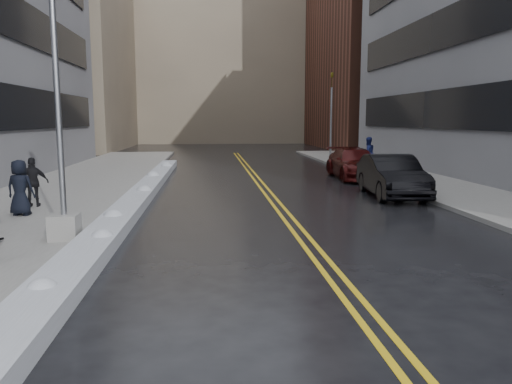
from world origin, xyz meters
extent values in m
plane|color=black|center=(0.00, 0.00, 0.00)|extent=(160.00, 160.00, 0.00)
cube|color=gray|center=(-5.75, 10.00, 0.07)|extent=(5.50, 50.00, 0.15)
cube|color=gray|center=(10.00, 10.00, 0.07)|extent=(4.00, 50.00, 0.15)
cube|color=gold|center=(2.35, 10.00, 0.00)|extent=(0.12, 50.00, 0.01)
cube|color=gold|center=(2.65, 10.00, 0.00)|extent=(0.12, 50.00, 0.01)
cube|color=silver|center=(-2.45, 8.00, 0.17)|extent=(0.90, 30.00, 0.34)
cube|color=gray|center=(-15.50, 44.00, 9.00)|extent=(14.00, 22.00, 18.00)
cube|color=#562D21|center=(19.00, 42.00, 14.00)|extent=(14.00, 20.00, 28.00)
cube|color=gray|center=(2.00, 60.00, 11.00)|extent=(36.00, 16.00, 22.00)
cube|color=gray|center=(-3.30, 2.00, 0.45)|extent=(0.65, 0.65, 0.60)
cylinder|color=gray|center=(-3.30, 2.00, 4.25)|extent=(0.14, 0.14, 7.00)
cylinder|color=maroon|center=(9.00, 10.00, 0.45)|extent=(0.24, 0.24, 0.60)
sphere|color=maroon|center=(9.00, 10.00, 0.75)|extent=(0.26, 0.26, 0.26)
cylinder|color=maroon|center=(9.00, 10.00, 0.50)|extent=(0.25, 0.10, 0.10)
cylinder|color=gray|center=(8.50, 24.00, 2.65)|extent=(0.14, 0.14, 5.00)
imported|color=#594C0C|center=(8.50, 24.00, 5.65)|extent=(0.16, 0.20, 1.00)
imported|color=black|center=(-5.44, 5.21, 0.98)|extent=(0.89, 0.66, 1.66)
imported|color=black|center=(-5.58, 6.72, 0.96)|extent=(0.99, 0.52, 1.61)
imported|color=navy|center=(9.24, 18.06, 1.07)|extent=(1.03, 0.89, 1.84)
imported|color=black|center=(7.16, 8.64, 0.81)|extent=(2.08, 5.04, 1.62)
imported|color=#400A0A|center=(7.50, 14.77, 0.76)|extent=(2.26, 5.31, 1.53)
camera|label=1|loc=(0.15, -9.97, 2.97)|focal=35.00mm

